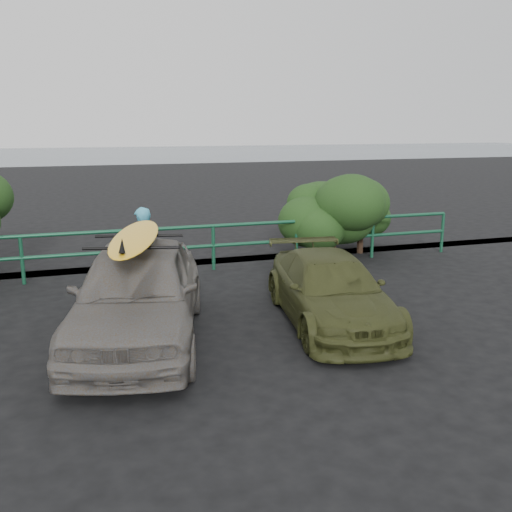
{
  "coord_description": "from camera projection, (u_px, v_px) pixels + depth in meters",
  "views": [
    {
      "loc": [
        -1.86,
        -7.19,
        3.22
      ],
      "look_at": [
        0.84,
        1.34,
        1.14
      ],
      "focal_mm": 40.0,
      "sensor_mm": 36.0,
      "label": 1
    }
  ],
  "objects": [
    {
      "name": "olive_vehicle",
      "position": [
        330.0,
        290.0,
        9.34
      ],
      "size": [
        2.06,
        4.01,
        1.11
      ],
      "primitive_type": "imported",
      "rotation": [
        0.0,
        0.0,
        -0.14
      ],
      "color": "#3B3F1C",
      "rests_on": "ground"
    },
    {
      "name": "sedan",
      "position": [
        138.0,
        293.0,
        8.5
      ],
      "size": [
        2.76,
        4.74,
        1.52
      ],
      "primitive_type": "imported",
      "rotation": [
        0.0,
        0.0,
        -0.23
      ],
      "color": "#645F59",
      "rests_on": "ground"
    },
    {
      "name": "ocean",
      "position": [
        91.0,
        153.0,
        63.67
      ],
      "size": [
        200.0,
        200.0,
        0.0
      ],
      "primitive_type": "plane",
      "color": "slate",
      "rests_on": "ground"
    },
    {
      "name": "ground",
      "position": [
        227.0,
        360.0,
        7.96
      ],
      "size": [
        80.0,
        80.0,
        0.0
      ],
      "primitive_type": "plane",
      "color": "black"
    },
    {
      "name": "man",
      "position": [
        143.0,
        250.0,
        11.06
      ],
      "size": [
        0.65,
        0.47,
        1.67
      ],
      "primitive_type": "imported",
      "rotation": [
        0.0,
        0.0,
        3.26
      ],
      "color": "#45ACD0",
      "rests_on": "ground"
    },
    {
      "name": "surfboard",
      "position": [
        135.0,
        237.0,
        8.31
      ],
      "size": [
        1.27,
        3.01,
        0.09
      ],
      "primitive_type": "ellipsoid",
      "rotation": [
        0.0,
        0.0,
        -0.23
      ],
      "color": "yellow",
      "rests_on": "roof_rack"
    },
    {
      "name": "shrub_right",
      "position": [
        364.0,
        215.0,
        14.31
      ],
      "size": [
        3.2,
        2.4,
        1.95
      ],
      "primitive_type": null,
      "color": "#203F17",
      "rests_on": "ground"
    },
    {
      "name": "roof_rack",
      "position": [
        135.0,
        242.0,
        8.33
      ],
      "size": [
        1.51,
        1.21,
        0.04
      ],
      "primitive_type": null,
      "rotation": [
        0.0,
        0.0,
        -0.23
      ],
      "color": "black",
      "rests_on": "sedan"
    },
    {
      "name": "guardrail",
      "position": [
        169.0,
        250.0,
        12.48
      ],
      "size": [
        14.0,
        0.08,
        1.04
      ],
      "primitive_type": null,
      "color": "#154B31",
      "rests_on": "ground"
    }
  ]
}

